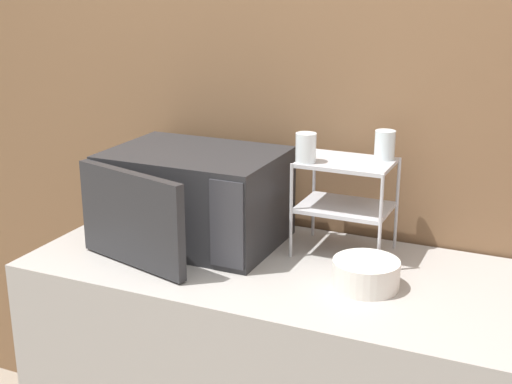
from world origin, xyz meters
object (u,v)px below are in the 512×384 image
at_px(glass_front_left, 307,148).
at_px(bowl, 366,274).
at_px(microwave, 192,198).
at_px(glass_back_right, 385,145).
at_px(dish_rack, 346,187).

relative_size(glass_front_left, bowl, 0.47).
bearing_deg(glass_front_left, microwave, -173.08).
height_order(glass_front_left, glass_back_right, same).
height_order(microwave, glass_front_left, glass_front_left).
relative_size(microwave, glass_front_left, 6.17).
xyz_separation_m(dish_rack, glass_front_left, (-0.10, -0.07, 0.13)).
xyz_separation_m(glass_back_right, bowl, (0.04, -0.28, -0.30)).
distance_m(glass_front_left, bowl, 0.41).
xyz_separation_m(microwave, bowl, (0.60, -0.11, -0.11)).
distance_m(microwave, glass_front_left, 0.41).
bearing_deg(glass_front_left, dish_rack, 32.24).
xyz_separation_m(microwave, dish_rack, (0.47, 0.11, 0.06)).
bearing_deg(glass_back_right, dish_rack, -146.90).
bearing_deg(glass_back_right, bowl, -82.69).
height_order(dish_rack, glass_back_right, glass_back_right).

